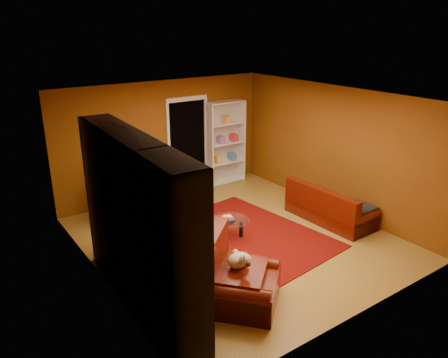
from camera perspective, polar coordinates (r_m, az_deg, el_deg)
floor at (r=8.19m, az=1.62°, el=-7.88°), size 5.00×5.50×0.05m
ceiling at (r=7.33m, az=1.82°, el=10.75°), size 5.00×5.50×0.05m
wall_back at (r=9.93m, az=-7.92°, el=5.20°), size 5.00×0.05×2.60m
wall_left at (r=6.57m, az=-16.29°, el=-3.24°), size 0.05×5.50×2.60m
wall_right at (r=9.32m, az=14.30°, el=3.80°), size 0.05×5.50×2.60m
doorway at (r=10.23m, az=-4.75°, el=4.31°), size 1.06×0.60×2.16m
rug at (r=8.13m, az=1.89°, el=-7.82°), size 2.99×3.38×0.02m
media_unit at (r=5.95m, az=-11.22°, el=-6.08°), size 0.65×3.21×2.45m
christmas_tree at (r=8.73m, az=-12.54°, el=-0.15°), size 1.23×1.23×1.79m
gift_box_teal at (r=8.93m, az=-15.01°, el=-4.98°), size 0.35×0.35×0.27m
gift_box_green at (r=8.89m, az=-8.35°, el=-4.68°), size 0.31×0.31×0.25m
gift_box_red at (r=9.78m, az=-11.74°, el=-2.54°), size 0.27×0.27×0.25m
white_bookshelf at (r=10.62m, az=0.22°, el=4.72°), size 0.96×0.36×2.07m
armchair at (r=6.26m, az=2.25°, el=-12.51°), size 1.58×1.58×0.87m
dog at (r=6.20m, az=1.91°, el=-10.55°), size 0.50×0.49×0.28m
sofa at (r=8.98m, az=13.82°, el=-3.00°), size 0.84×1.80×0.77m
coffee_table at (r=8.10m, az=0.85°, el=-6.49°), size 0.82×0.82×0.45m
acrylic_chair at (r=8.94m, az=-4.53°, el=-2.23°), size 0.45×0.49×0.86m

